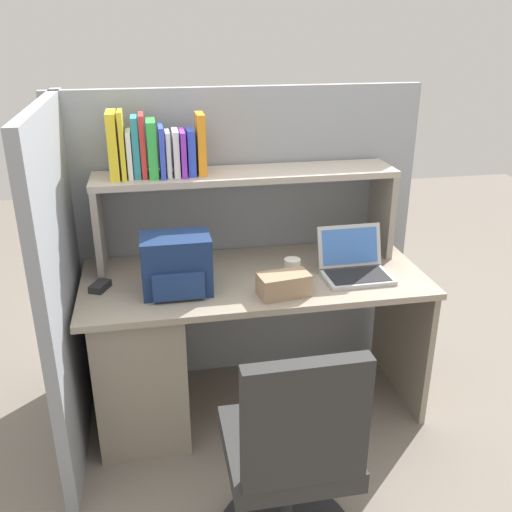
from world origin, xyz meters
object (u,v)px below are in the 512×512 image
Objects in this scene: laptop at (354,265)px; tissue_box at (284,285)px; backpack at (176,265)px; office_chair at (291,470)px; paper_cup at (292,267)px; computer_mouse at (100,286)px.

tissue_box is (-0.37, -0.14, -0.00)m from laptop.
laptop is 0.83m from backpack.
laptop is at bearing 12.32° from tissue_box.
tissue_box is at bearing -15.11° from backpack.
backpack reaches higher than laptop.
paper_cup is at bearing -104.57° from office_chair.
office_chair is at bearing -103.73° from paper_cup.
backpack is 0.32× the size of office_chair.
laptop reaches higher than office_chair.
computer_mouse is at bearing 176.98° from laptop.
computer_mouse is (-0.34, 0.08, -0.11)m from backpack.
laptop is 1.05× the size of backpack.
office_chair reaches higher than paper_cup.
tissue_box is (0.79, -0.20, 0.03)m from computer_mouse.
paper_cup is at bearing 25.51° from computer_mouse.
laptop is at bearing 23.38° from computer_mouse.
backpack is 0.55m from paper_cup.
paper_cup is (-0.29, 0.05, -0.01)m from laptop.
office_chair is (-0.50, -0.82, -0.39)m from laptop.
laptop reaches higher than tissue_box.
laptop is 0.29m from paper_cup.
laptop reaches higher than paper_cup.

